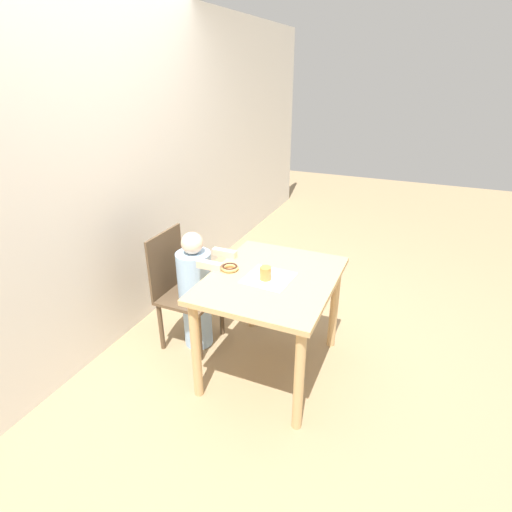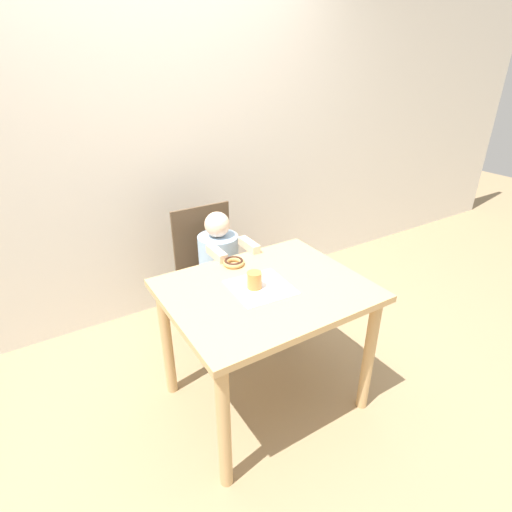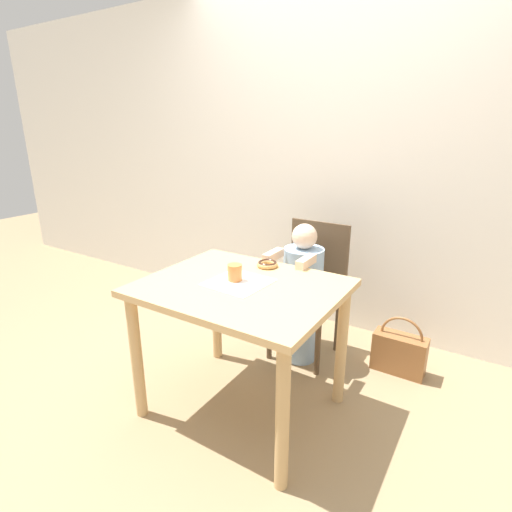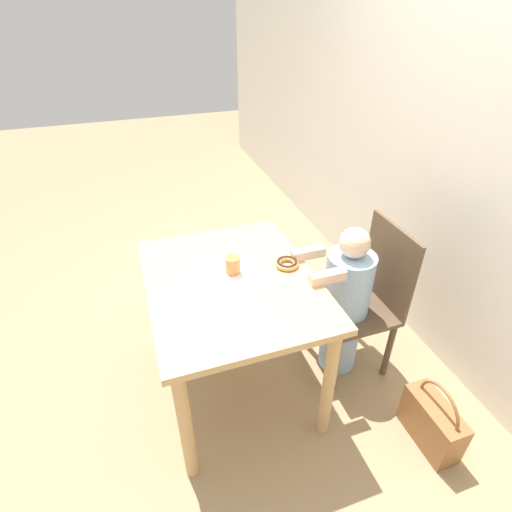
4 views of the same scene
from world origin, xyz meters
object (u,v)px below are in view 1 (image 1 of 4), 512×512
object	(u,v)px
handbag	(214,288)
cup	(265,273)
child_figure	(196,292)
chair	(182,289)
donut	(230,268)

from	to	relation	value
handbag	cup	distance (m)	1.24
child_figure	handbag	world-z (taller)	child_figure
chair	donut	distance (m)	0.55
chair	child_figure	xyz separation A→B (m)	(0.00, -0.12, 0.01)
cup	donut	bearing A→B (deg)	82.94
chair	child_figure	world-z (taller)	child_figure
chair	cup	xyz separation A→B (m)	(-0.10, -0.72, 0.33)
chair	donut	bearing A→B (deg)	-98.90
chair	child_figure	bearing A→B (deg)	-90.00
child_figure	cup	distance (m)	0.69
donut	cup	distance (m)	0.27
chair	donut	size ratio (longest dim) A/B	7.62
child_figure	donut	bearing A→B (deg)	-102.19
cup	child_figure	bearing A→B (deg)	80.12
child_figure	handbag	size ratio (longest dim) A/B	2.44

